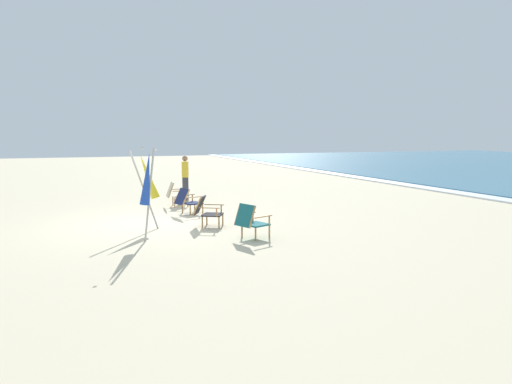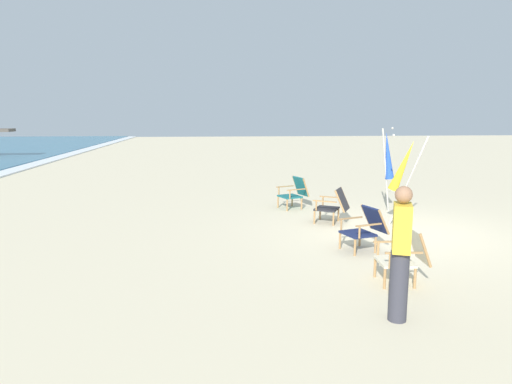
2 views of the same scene
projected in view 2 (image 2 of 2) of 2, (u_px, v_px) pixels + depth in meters
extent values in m
plane|color=beige|center=(404.00, 232.00, 9.51)|extent=(80.00, 80.00, 0.00)
cube|color=#28282D|center=(327.00, 209.00, 10.30)|extent=(0.69, 0.67, 0.04)
cube|color=#28282D|center=(342.00, 200.00, 10.12)|extent=(0.55, 0.46, 0.49)
cylinder|color=#AD7F4C|center=(314.00, 217.00, 10.20)|extent=(0.04, 0.04, 0.32)
cylinder|color=#AD7F4C|center=(320.00, 213.00, 10.62)|extent=(0.04, 0.04, 0.32)
cylinder|color=#AD7F4C|center=(333.00, 219.00, 10.03)|extent=(0.04, 0.04, 0.32)
cylinder|color=#AD7F4C|center=(338.00, 214.00, 10.45)|extent=(0.04, 0.04, 0.32)
cube|color=#AD7F4C|center=(325.00, 201.00, 10.00)|extent=(0.28, 0.48, 0.02)
cylinder|color=#AD7F4C|center=(316.00, 206.00, 10.09)|extent=(0.04, 0.04, 0.22)
cube|color=#AD7F4C|center=(331.00, 197.00, 10.51)|extent=(0.28, 0.48, 0.02)
cylinder|color=#AD7F4C|center=(323.00, 201.00, 10.60)|extent=(0.04, 0.04, 0.22)
cylinder|color=#AD7F4C|center=(340.00, 202.00, 9.89)|extent=(0.16, 0.24, 0.49)
cylinder|color=#AD7F4C|center=(345.00, 198.00, 10.35)|extent=(0.16, 0.24, 0.49)
cube|color=#19234C|center=(358.00, 234.00, 8.17)|extent=(0.64, 0.62, 0.04)
cube|color=#19234C|center=(375.00, 219.00, 8.27)|extent=(0.55, 0.41, 0.48)
cylinder|color=#AD7F4C|center=(355.00, 247.00, 7.90)|extent=(0.04, 0.04, 0.32)
cylinder|color=#AD7F4C|center=(340.00, 240.00, 8.33)|extent=(0.04, 0.04, 0.32)
cylinder|color=#AD7F4C|center=(375.00, 244.00, 8.07)|extent=(0.04, 0.04, 0.32)
cylinder|color=#AD7F4C|center=(360.00, 238.00, 8.49)|extent=(0.04, 0.04, 0.32)
cube|color=#AD7F4C|center=(369.00, 225.00, 7.88)|extent=(0.19, 0.51, 0.02)
cylinder|color=#AD7F4C|center=(359.00, 232.00, 7.83)|extent=(0.04, 0.04, 0.22)
cube|color=#AD7F4C|center=(350.00, 218.00, 8.39)|extent=(0.19, 0.51, 0.02)
cylinder|color=#AD7F4C|center=(341.00, 225.00, 8.34)|extent=(0.04, 0.04, 0.22)
cylinder|color=#AD7F4C|center=(384.00, 222.00, 8.04)|extent=(0.12, 0.28, 0.48)
cylinder|color=#AD7F4C|center=(366.00, 216.00, 8.50)|extent=(0.12, 0.28, 0.48)
cube|color=#196066|center=(290.00, 196.00, 11.81)|extent=(0.66, 0.64, 0.04)
cube|color=#196066|center=(301.00, 186.00, 11.92)|extent=(0.54, 0.38, 0.50)
cylinder|color=#AD7F4C|center=(287.00, 205.00, 11.54)|extent=(0.04, 0.04, 0.32)
cylinder|color=#AD7F4C|center=(278.00, 202.00, 11.95)|extent=(0.04, 0.04, 0.32)
cylinder|color=#AD7F4C|center=(302.00, 203.00, 11.73)|extent=(0.04, 0.04, 0.32)
cylinder|color=#AD7F4C|center=(292.00, 200.00, 12.14)|extent=(0.04, 0.04, 0.32)
cube|color=#AD7F4C|center=(296.00, 190.00, 11.54)|extent=(0.23, 0.50, 0.02)
cylinder|color=#AD7F4C|center=(290.00, 194.00, 11.47)|extent=(0.04, 0.04, 0.22)
cube|color=#AD7F4C|center=(285.00, 186.00, 12.03)|extent=(0.23, 0.50, 0.02)
cylinder|color=#AD7F4C|center=(279.00, 191.00, 11.97)|extent=(0.04, 0.04, 0.22)
cylinder|color=#AD7F4C|center=(306.00, 188.00, 11.70)|extent=(0.12, 0.22, 0.50)
cylinder|color=#AD7F4C|center=(296.00, 185.00, 12.14)|extent=(0.12, 0.22, 0.50)
cube|color=beige|center=(395.00, 262.00, 6.62)|extent=(0.55, 0.51, 0.04)
cube|color=beige|center=(418.00, 245.00, 6.59)|extent=(0.51, 0.24, 0.50)
cylinder|color=#AD7F4C|center=(385.00, 278.00, 6.41)|extent=(0.04, 0.04, 0.32)
cylinder|color=#AD7F4C|center=(375.00, 267.00, 6.87)|extent=(0.04, 0.04, 0.32)
cylinder|color=#AD7F4C|center=(415.00, 278.00, 6.43)|extent=(0.04, 0.04, 0.32)
cylinder|color=#AD7F4C|center=(403.00, 267.00, 6.89)|extent=(0.04, 0.04, 0.32)
cube|color=#AD7F4C|center=(404.00, 253.00, 6.31)|extent=(0.06, 0.53, 0.02)
cylinder|color=#AD7F4C|center=(390.00, 261.00, 6.32)|extent=(0.04, 0.04, 0.22)
cube|color=#AD7F4C|center=(391.00, 242.00, 6.86)|extent=(0.06, 0.53, 0.02)
cylinder|color=#AD7F4C|center=(378.00, 249.00, 6.87)|extent=(0.04, 0.04, 0.22)
cylinder|color=#AD7F4C|center=(425.00, 250.00, 6.34)|extent=(0.05, 0.22, 0.50)
cylinder|color=#AD7F4C|center=(412.00, 240.00, 6.84)|extent=(0.05, 0.22, 0.50)
cylinder|color=#B7B2A8|center=(386.00, 170.00, 11.36)|extent=(0.05, 0.29, 2.09)
cone|color=blue|center=(388.00, 156.00, 11.31)|extent=(0.23, 0.36, 1.17)
sphere|color=#B7B2A8|center=(392.00, 128.00, 11.20)|extent=(0.06, 0.06, 0.06)
cylinder|color=#B7B2A8|center=(408.00, 182.00, 9.87)|extent=(0.46, 0.65, 1.99)
cone|color=yellow|center=(403.00, 165.00, 9.87)|extent=(0.52, 0.62, 1.16)
sphere|color=#B7B2A8|center=(394.00, 135.00, 9.88)|extent=(0.06, 0.06, 0.06)
cylinder|color=#383842|center=(399.00, 286.00, 5.40)|extent=(0.22, 0.22, 0.86)
cube|color=gold|center=(402.00, 228.00, 5.27)|extent=(0.39, 0.30, 0.56)
sphere|color=#9E7051|center=(404.00, 195.00, 5.21)|extent=(0.20, 0.20, 0.20)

